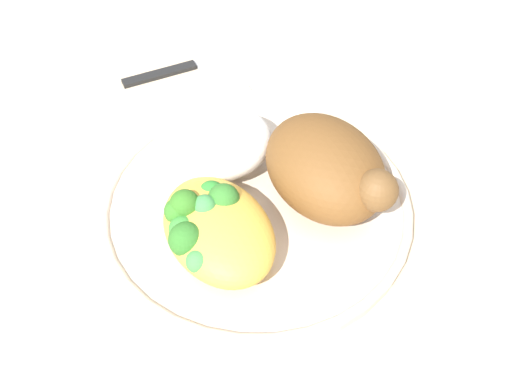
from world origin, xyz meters
TOP-DOWN VIEW (x-y plane):
  - ground_plane at (0.00, 0.00)m, footprint 2.00×2.00m
  - plate at (0.00, 0.00)m, footprint 0.26×0.26m
  - roasted_chicken at (0.02, 0.05)m, footprint 0.12×0.09m
  - rice_pile at (-0.05, -0.01)m, footprint 0.08×0.09m
  - mac_cheese_with_broccoli at (0.03, -0.05)m, footprint 0.11×0.08m
  - fork at (-0.16, 0.01)m, footprint 0.02×0.14m
  - knife at (-0.21, 0.04)m, footprint 0.03×0.19m

SIDE VIEW (x-z plane):
  - ground_plane at x=0.00m, z-range 0.00..0.00m
  - fork at x=-0.16m, z-range 0.00..0.01m
  - knife at x=-0.21m, z-range 0.00..0.01m
  - plate at x=0.00m, z-range 0.00..0.02m
  - mac_cheese_with_broccoli at x=0.03m, z-range 0.01..0.06m
  - rice_pile at x=-0.05m, z-range 0.02..0.06m
  - roasted_chicken at x=0.02m, z-range 0.02..0.08m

